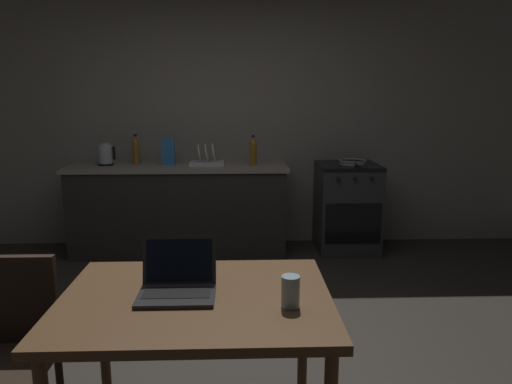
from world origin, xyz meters
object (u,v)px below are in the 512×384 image
object	(u,v)px
chair	(9,343)
laptop	(177,284)
dish_rack	(207,160)
drinking_glass	(290,292)
stove_oven	(347,207)
dining_table	(196,313)
bottle	(253,151)
bottle_b	(136,150)
frying_pan	(353,162)
cereal_box	(168,151)
electric_kettle	(106,155)

from	to	relation	value
chair	laptop	size ratio (longest dim) A/B	2.72
dish_rack	drinking_glass	bearing A→B (deg)	-80.05
stove_oven	dish_rack	world-z (taller)	dish_rack
stove_oven	dining_table	size ratio (longest dim) A/B	0.78
chair	dish_rack	size ratio (longest dim) A/B	2.56
bottle	bottle_b	xyz separation A→B (m)	(-1.17, 0.13, 0.00)
dining_table	frying_pan	xyz separation A→B (m)	(1.32, 2.81, 0.24)
dining_table	frying_pan	world-z (taller)	frying_pan
chair	cereal_box	xyz separation A→B (m)	(0.33, 2.75, 0.53)
drinking_glass	cereal_box	xyz separation A→B (m)	(-0.91, 2.98, 0.20)
laptop	cereal_box	bearing A→B (deg)	112.00
electric_kettle	bottle	size ratio (longest dim) A/B	0.74
electric_kettle	dish_rack	distance (m)	1.00
electric_kettle	bottle_b	xyz separation A→B (m)	(0.28, 0.08, 0.04)
laptop	frying_pan	size ratio (longest dim) A/B	0.72
electric_kettle	dish_rack	xyz separation A→B (m)	(1.00, 0.00, -0.06)
dining_table	bottle	world-z (taller)	bottle
bottle	frying_pan	world-z (taller)	bottle
stove_oven	frying_pan	size ratio (longest dim) A/B	2.01
chair	cereal_box	distance (m)	2.82
dining_table	frying_pan	size ratio (longest dim) A/B	2.56
frying_pan	bottle_b	world-z (taller)	bottle_b
dining_table	electric_kettle	distance (m)	3.07
dining_table	cereal_box	xyz separation A→B (m)	(-0.52, 2.86, 0.35)
dish_rack	electric_kettle	bearing A→B (deg)	-180.00
dining_table	bottle	xyz separation A→B (m)	(0.33, 2.79, 0.35)
dish_rack	laptop	bearing A→B (deg)	-88.91
laptop	cereal_box	size ratio (longest dim) A/B	1.22
dining_table	bottle	bearing A→B (deg)	83.35
cereal_box	frying_pan	bearing A→B (deg)	-1.48
electric_kettle	bottle_b	bearing A→B (deg)	15.89
stove_oven	electric_kettle	size ratio (longest dim) A/B	4.10
chair	cereal_box	world-z (taller)	cereal_box
laptop	bottle	bearing A→B (deg)	94.88
bottle	chair	bearing A→B (deg)	-113.67
frying_pan	cereal_box	size ratio (longest dim) A/B	1.70
bottle	frying_pan	bearing A→B (deg)	1.29
stove_oven	chair	xyz separation A→B (m)	(-2.13, -2.73, 0.05)
chair	frying_pan	distance (m)	3.49
drinking_glass	bottle	bearing A→B (deg)	91.22
bottle	dish_rack	distance (m)	0.47
drinking_glass	bottle_b	size ratio (longest dim) A/B	0.43
laptop	dish_rack	size ratio (longest dim) A/B	0.94
bottle	laptop	bearing A→B (deg)	-98.30
dining_table	stove_oven	bearing A→B (deg)	65.65
frying_pan	bottle_b	bearing A→B (deg)	177.16
chair	electric_kettle	size ratio (longest dim) A/B	3.99
bottle	drinking_glass	xyz separation A→B (m)	(0.06, -2.91, -0.21)
drinking_glass	electric_kettle	bearing A→B (deg)	117.11
chair	bottle	bearing A→B (deg)	63.13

